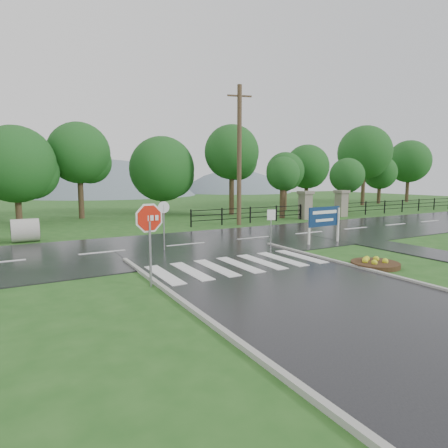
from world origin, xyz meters
TOP-DOWN VIEW (x-y plane):
  - ground at (0.00, 0.00)m, footprint 120.00×120.00m
  - main_road at (0.00, 10.00)m, footprint 90.00×8.00m
  - walkway at (8.50, 4.00)m, footprint 2.20×11.00m
  - crosswalk at (0.00, 5.00)m, footprint 6.50×2.80m
  - pillar_west at (13.00, 16.00)m, footprint 1.00×1.00m
  - pillar_east at (17.00, 16.00)m, footprint 1.00×1.00m
  - fence_west at (7.75, 16.00)m, footprint 9.58×0.08m
  - fence_east at (27.75, 16.00)m, footprint 20.58×0.08m
  - hills at (3.49, 65.00)m, footprint 102.00×48.00m
  - treeline at (1.00, 24.00)m, footprint 83.20×5.20m
  - stop_sign at (-3.77, 4.05)m, footprint 1.21×0.17m
  - estate_billboard at (6.23, 6.99)m, footprint 2.14×0.18m
  - flower_bed at (4.39, 2.41)m, footprint 1.76×1.76m
  - reg_sign_small at (3.22, 7.36)m, footprint 0.39×0.15m
  - reg_sign_round at (-1.43, 9.15)m, footprint 0.52×0.09m
  - utility_pole_east at (6.47, 15.50)m, footprint 1.65×0.60m
  - entrance_tree_left at (11.87, 17.50)m, footprint 2.71×2.71m
  - entrance_tree_right at (19.20, 17.50)m, footprint 3.11×3.11m

SIDE VIEW (x-z plane):
  - hills at x=3.49m, z-range -39.54..8.46m
  - ground at x=0.00m, z-range 0.00..0.00m
  - main_road at x=0.00m, z-range -0.02..0.02m
  - walkway at x=8.50m, z-range -0.02..0.02m
  - treeline at x=1.00m, z-range -5.00..5.00m
  - crosswalk at x=0.00m, z-range 0.05..0.07m
  - flower_bed at x=4.39m, z-range -0.05..0.31m
  - fence_west at x=7.75m, z-range 0.12..1.32m
  - fence_east at x=27.75m, z-range 0.14..1.34m
  - pillar_west at x=13.00m, z-range 0.06..2.30m
  - pillar_east at x=17.00m, z-range 0.06..2.30m
  - estate_billboard at x=6.23m, z-range 0.35..2.22m
  - reg_sign_small at x=3.22m, z-range 0.41..2.24m
  - reg_sign_round at x=-1.43m, z-range 0.30..2.56m
  - stop_sign at x=-3.77m, z-range 0.53..3.26m
  - entrance_tree_right at x=19.20m, z-range 0.94..6.00m
  - entrance_tree_left at x=11.87m, z-range 1.09..6.08m
  - utility_pole_east at x=6.47m, z-range 0.08..9.61m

